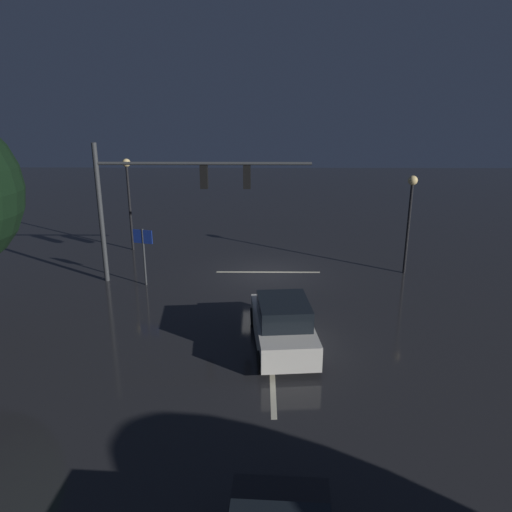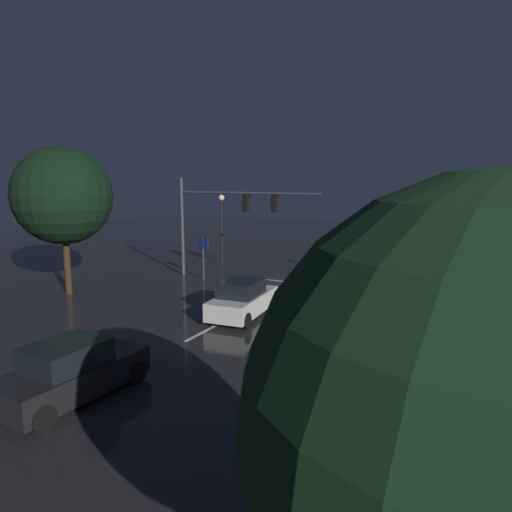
{
  "view_description": "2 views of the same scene",
  "coord_description": "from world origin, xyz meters",
  "px_view_note": "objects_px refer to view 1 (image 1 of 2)",
  "views": [
    {
      "loc": [
        0.36,
        21.63,
        7.77
      ],
      "look_at": [
        0.55,
        3.04,
        1.87
      ],
      "focal_mm": 33.76,
      "sensor_mm": 36.0,
      "label": 1
    },
    {
      "loc": [
        -10.25,
        25.07,
        6.23
      ],
      "look_at": [
        0.91,
        3.33,
        2.11
      ],
      "focal_mm": 32.73,
      "sensor_mm": 36.0,
      "label": 2
    }
  ],
  "objects_px": {
    "car_approaching": "(283,325)",
    "street_lamp_left_kerb": "(410,205)",
    "traffic_signal_assembly": "(170,189)",
    "route_sign": "(143,245)",
    "street_lamp_right_kerb": "(128,187)"
  },
  "relations": [
    {
      "from": "car_approaching",
      "to": "street_lamp_left_kerb",
      "type": "height_order",
      "value": "street_lamp_left_kerb"
    },
    {
      "from": "route_sign",
      "to": "street_lamp_left_kerb",
      "type": "bearing_deg",
      "value": -171.85
    },
    {
      "from": "traffic_signal_assembly",
      "to": "car_approaching",
      "type": "xyz_separation_m",
      "value": [
        -4.68,
        6.25,
        -3.45
      ]
    },
    {
      "from": "route_sign",
      "to": "street_lamp_right_kerb",
      "type": "bearing_deg",
      "value": -70.1
    },
    {
      "from": "street_lamp_left_kerb",
      "to": "route_sign",
      "type": "height_order",
      "value": "street_lamp_left_kerb"
    },
    {
      "from": "car_approaching",
      "to": "street_lamp_right_kerb",
      "type": "bearing_deg",
      "value": -54.78
    },
    {
      "from": "car_approaching",
      "to": "street_lamp_right_kerb",
      "type": "xyz_separation_m",
      "value": [
        7.85,
        -11.12,
        2.71
      ]
    },
    {
      "from": "car_approaching",
      "to": "route_sign",
      "type": "bearing_deg",
      "value": -44.02
    },
    {
      "from": "street_lamp_left_kerb",
      "to": "traffic_signal_assembly",
      "type": "bearing_deg",
      "value": 6.1
    },
    {
      "from": "street_lamp_left_kerb",
      "to": "street_lamp_right_kerb",
      "type": "distance_m",
      "value": 14.49
    },
    {
      "from": "traffic_signal_assembly",
      "to": "route_sign",
      "type": "xyz_separation_m",
      "value": [
        1.21,
        0.56,
        -2.37
      ]
    },
    {
      "from": "car_approaching",
      "to": "street_lamp_left_kerb",
      "type": "bearing_deg",
      "value": -129.72
    },
    {
      "from": "traffic_signal_assembly",
      "to": "route_sign",
      "type": "height_order",
      "value": "traffic_signal_assembly"
    },
    {
      "from": "traffic_signal_assembly",
      "to": "street_lamp_left_kerb",
      "type": "distance_m",
      "value": 10.93
    },
    {
      "from": "car_approaching",
      "to": "traffic_signal_assembly",
      "type": "bearing_deg",
      "value": -53.19
    }
  ]
}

